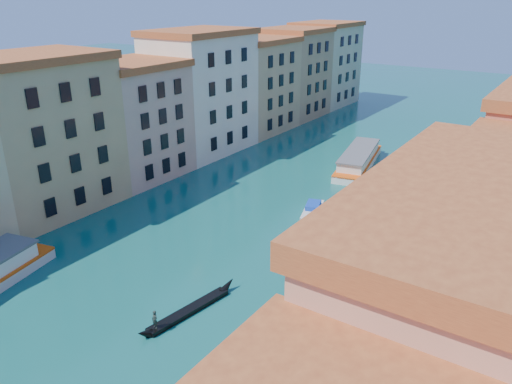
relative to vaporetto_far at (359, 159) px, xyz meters
The scene contains 7 objects.
left_bank_palazzos 31.37m from the vaporetto_far, 154.10° to the right, with size 12.80×128.40×21.00m.
quay 24.49m from the vaporetto_far, 31.73° to the right, with size 4.00×140.00×1.00m, color #AFA88D.
vaporetto_far is the anchor object (origin of this frame).
gondola_fore 46.40m from the vaporetto_far, 85.74° to the right, with size 2.59×11.55×2.31m.
gondola_far 25.96m from the vaporetto_far, 65.69° to the right, with size 2.23×11.00×1.56m.
motorboat_mid 21.18m from the vaporetto_far, 82.94° to the right, with size 4.02×6.90×1.36m.
motorboat_far 14.75m from the vaporetto_far, 48.48° to the left, with size 3.71×6.70×1.32m.
Camera 1 is at (30.45, 3.80, 26.76)m, focal length 35.00 mm.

